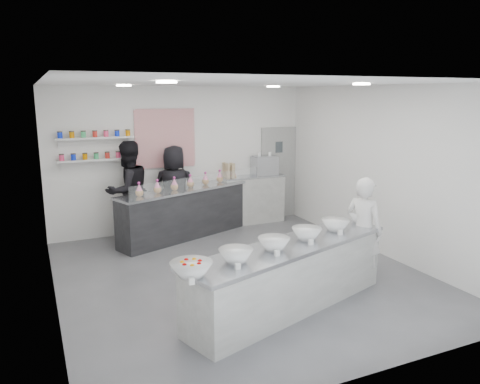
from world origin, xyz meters
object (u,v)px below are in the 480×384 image
espresso_ledge (252,199)px  prep_counter (290,277)px  espresso_machine (265,166)px  staff_left (128,191)px  back_bar (191,212)px  staff_right (175,190)px  woman_prep (363,230)px

espresso_ledge → prep_counter: bearing=-109.2°
espresso_machine → staff_left: staff_left is taller
espresso_machine → staff_left: (-3.06, -0.15, -0.29)m
staff_left → espresso_machine: bearing=159.4°
espresso_machine → back_bar: bearing=-168.1°
espresso_machine → staff_right: (-2.13, -0.15, -0.35)m
back_bar → espresso_machine: size_ratio=6.01×
prep_counter → woman_prep: size_ratio=2.00×
espresso_ledge → espresso_machine: espresso_machine is taller
back_bar → espresso_machine: bearing=-8.9°
espresso_ledge → woman_prep: size_ratio=0.87×
espresso_machine → woman_prep: woman_prep is taller
espresso_ledge → staff_left: bearing=-177.0°
espresso_machine → espresso_ledge: bearing=180.0°
back_bar → staff_right: bearing=114.8°
staff_left → staff_right: bearing=156.7°
woman_prep → staff_right: size_ratio=0.89×
prep_counter → back_bar: 3.70m
espresso_ledge → staff_right: (-1.83, -0.15, 0.39)m
woman_prep → staff_right: bearing=5.7°
back_bar → espresso_machine: (1.87, 0.40, 0.77)m
espresso_ledge → staff_left: size_ratio=0.73×
prep_counter → espresso_machine: (1.72, 4.10, 0.82)m
staff_right → woman_prep: bearing=141.7°
espresso_ledge → staff_right: size_ratio=0.78×
prep_counter → espresso_ledge: size_ratio=2.29×
prep_counter → woman_prep: 1.55m
espresso_ledge → staff_left: (-2.77, -0.15, 0.45)m
prep_counter → staff_left: size_ratio=1.67×
back_bar → espresso_machine: espresso_machine is taller
back_bar → woman_prep: woman_prep is taller
woman_prep → staff_left: size_ratio=0.84×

